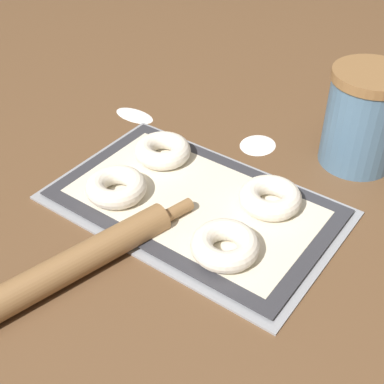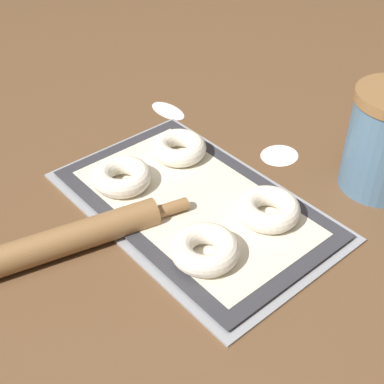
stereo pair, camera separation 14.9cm
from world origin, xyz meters
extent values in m
plane|color=brown|center=(0.00, 0.00, 0.00)|extent=(2.80, 2.80, 0.00)
cube|color=#93969B|center=(0.00, -0.01, 0.00)|extent=(0.45, 0.28, 0.01)
cube|color=#333338|center=(0.00, -0.01, 0.01)|extent=(0.42, 0.26, 0.00)
cube|color=beige|center=(0.00, -0.01, 0.01)|extent=(0.38, 0.21, 0.00)
torus|color=silver|center=(-0.11, -0.07, 0.03)|extent=(0.10, 0.10, 0.03)
torus|color=silver|center=(0.10, -0.08, 0.03)|extent=(0.10, 0.10, 0.03)
torus|color=silver|center=(-0.11, 0.05, 0.03)|extent=(0.10, 0.10, 0.03)
torus|color=silver|center=(0.10, 0.05, 0.03)|extent=(0.10, 0.10, 0.03)
cylinder|color=olive|center=(-0.05, -0.22, 0.02)|extent=(0.11, 0.30, 0.04)
cylinder|color=olive|center=(0.00, -0.06, 0.02)|extent=(0.03, 0.05, 0.02)
ellipsoid|color=white|center=(-0.26, 0.14, 0.00)|extent=(0.09, 0.04, 0.00)
ellipsoid|color=white|center=(-0.01, 0.20, 0.00)|extent=(0.06, 0.07, 0.00)
camera|label=1|loc=(0.38, -0.53, 0.55)|focal=50.00mm
camera|label=2|loc=(0.48, -0.43, 0.55)|focal=50.00mm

